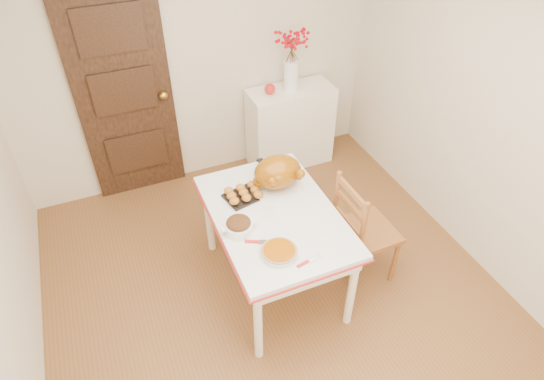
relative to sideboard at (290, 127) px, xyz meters
name	(u,v)px	position (x,y,z in m)	size (l,w,h in m)	color
floor	(283,309)	(-0.87, -1.78, -0.43)	(3.50, 4.00, 0.00)	brown
wall_back	(197,59)	(-0.87, 0.22, 0.82)	(3.50, 0.00, 2.50)	beige
wall_right	(505,127)	(0.88, -1.78, 0.82)	(0.00, 4.00, 2.50)	beige
door_back	(125,96)	(-1.57, 0.19, 0.60)	(0.85, 0.06, 2.06)	black
sideboard	(290,127)	(0.00, 0.00, 0.00)	(0.87, 0.39, 0.87)	white
kitchen_table	(274,250)	(-0.82, -1.50, -0.05)	(0.88, 1.29, 0.77)	silver
chair_oak	(366,229)	(-0.11, -1.68, 0.06)	(0.44, 0.44, 0.98)	brown
berry_vase	(292,60)	(0.00, 0.00, 0.75)	(0.33, 0.33, 0.63)	white
apple	(270,89)	(-0.23, 0.00, 0.49)	(0.11, 0.11, 0.11)	red
turkey_platter	(278,174)	(-0.69, -1.24, 0.47)	(0.43, 0.34, 0.27)	#914B01
pumpkin_pie	(279,251)	(-0.95, -1.88, 0.36)	(0.25, 0.25, 0.05)	#934500
stuffing_dish	(239,225)	(-1.12, -1.57, 0.39)	(0.25, 0.20, 0.10)	brown
rolls_tray	(243,193)	(-0.97, -1.25, 0.37)	(0.27, 0.21, 0.07)	#B4731E
pie_server	(309,260)	(-0.80, -2.01, 0.34)	(0.19, 0.05, 0.01)	silver
carving_knife	(265,242)	(-1.00, -1.75, 0.34)	(0.28, 0.07, 0.01)	silver
drinking_glass	(261,166)	(-0.73, -1.01, 0.39)	(0.07, 0.07, 0.11)	white
shaker_pair	(286,165)	(-0.53, -1.05, 0.38)	(0.08, 0.03, 0.08)	white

